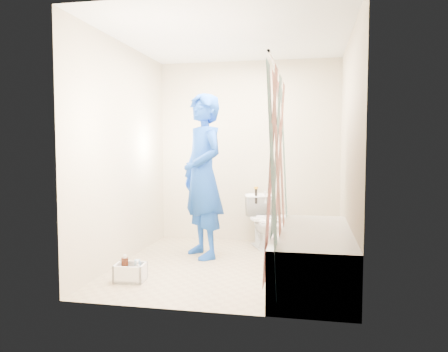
% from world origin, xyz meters
% --- Properties ---
extents(floor, '(2.60, 2.60, 0.00)m').
position_xyz_m(floor, '(0.00, 0.00, 0.00)').
color(floor, tan).
rests_on(floor, ground).
extents(ceiling, '(2.40, 2.60, 0.02)m').
position_xyz_m(ceiling, '(0.00, 0.00, 2.40)').
color(ceiling, silver).
rests_on(ceiling, wall_back).
extents(wall_back, '(2.40, 0.02, 2.40)m').
position_xyz_m(wall_back, '(0.00, 1.30, 1.20)').
color(wall_back, beige).
rests_on(wall_back, ground).
extents(wall_front, '(2.40, 0.02, 2.40)m').
position_xyz_m(wall_front, '(0.00, -1.30, 1.20)').
color(wall_front, beige).
rests_on(wall_front, ground).
extents(wall_left, '(0.02, 2.60, 2.40)m').
position_xyz_m(wall_left, '(-1.20, 0.00, 1.20)').
color(wall_left, beige).
rests_on(wall_left, ground).
extents(wall_right, '(0.02, 2.60, 2.40)m').
position_xyz_m(wall_right, '(1.20, 0.00, 1.20)').
color(wall_right, beige).
rests_on(wall_right, ground).
extents(bathtub, '(0.70, 1.75, 0.50)m').
position_xyz_m(bathtub, '(0.85, -0.43, 0.27)').
color(bathtub, white).
rests_on(bathtub, ground).
extents(curtain_rod, '(0.02, 1.90, 0.02)m').
position_xyz_m(curtain_rod, '(0.52, -0.43, 1.95)').
color(curtain_rod, silver).
rests_on(curtain_rod, wall_back).
extents(shower_curtain, '(0.06, 1.75, 1.80)m').
position_xyz_m(shower_curtain, '(0.52, -0.43, 1.02)').
color(shower_curtain, silver).
rests_on(shower_curtain, curtain_rod).
extents(toilet, '(0.60, 0.75, 0.67)m').
position_xyz_m(toilet, '(0.28, 0.90, 0.33)').
color(toilet, silver).
rests_on(toilet, ground).
extents(tank_lid, '(0.44, 0.33, 0.03)m').
position_xyz_m(tank_lid, '(0.32, 0.80, 0.39)').
color(tank_lid, white).
rests_on(tank_lid, toilet).
extents(tank_internals, '(0.15, 0.09, 0.22)m').
position_xyz_m(tank_internals, '(0.17, 1.04, 0.66)').
color(tank_internals, black).
rests_on(tank_internals, toilet).
extents(plumber, '(0.78, 0.81, 1.87)m').
position_xyz_m(plumber, '(-0.39, 0.35, 0.94)').
color(plumber, '#1010A6').
rests_on(plumber, ground).
extents(cleaning_caddy, '(0.30, 0.25, 0.21)m').
position_xyz_m(cleaning_caddy, '(-0.83, -0.69, 0.08)').
color(cleaning_caddy, white).
rests_on(cleaning_caddy, ground).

